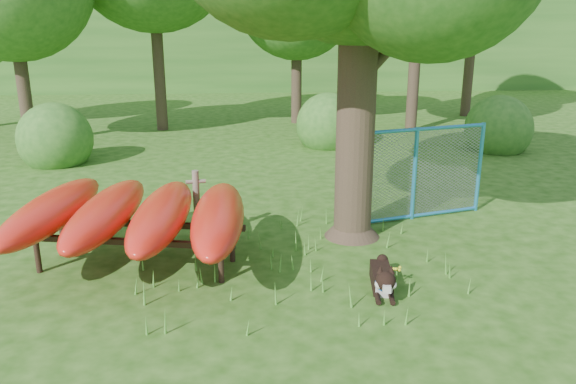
{
  "coord_description": "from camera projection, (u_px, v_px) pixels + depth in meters",
  "views": [
    {
      "loc": [
        -0.46,
        -6.48,
        3.31
      ],
      "look_at": [
        0.2,
        1.2,
        1.0
      ],
      "focal_mm": 35.0,
      "sensor_mm": 36.0,
      "label": 1
    }
  ],
  "objects": [
    {
      "name": "ground",
      "position": [
        280.0,
        294.0,
        7.17
      ],
      "size": [
        80.0,
        80.0,
        0.0
      ],
      "primitive_type": "plane",
      "color": "#1E470E",
      "rests_on": "ground"
    },
    {
      "name": "wooden_post",
      "position": [
        197.0,
        204.0,
        8.81
      ],
      "size": [
        0.31,
        0.12,
        1.14
      ],
      "rotation": [
        0.0,
        0.0,
        0.17
      ],
      "color": "#605848",
      "rests_on": "ground"
    },
    {
      "name": "kayak_rack",
      "position": [
        134.0,
        214.0,
        7.76
      ],
      "size": [
        3.28,
        3.51,
        1.03
      ],
      "rotation": [
        0.0,
        0.0,
        -0.2
      ],
      "color": "black",
      "rests_on": "ground"
    },
    {
      "name": "husky_dog",
      "position": [
        383.0,
        279.0,
        7.2
      ],
      "size": [
        0.38,
        1.08,
        0.48
      ],
      "rotation": [
        0.0,
        0.0,
        -0.14
      ],
      "color": "black",
      "rests_on": "ground"
    },
    {
      "name": "fence_section",
      "position": [
        414.0,
        174.0,
        9.72
      ],
      "size": [
        2.72,
        0.81,
        2.73
      ],
      "rotation": [
        0.0,
        0.0,
        0.27
      ],
      "color": "#2A89C6",
      "rests_on": "ground"
    },
    {
      "name": "wildflower_clump",
      "position": [
        397.0,
        270.0,
        7.37
      ],
      "size": [
        0.12,
        0.11,
        0.26
      ],
      "rotation": [
        0.0,
        0.0,
        0.01
      ],
      "color": "#529832",
      "rests_on": "ground"
    },
    {
      "name": "shrub_left",
      "position": [
        58.0,
        163.0,
        13.93
      ],
      "size": [
        1.8,
        1.8,
        1.8
      ],
      "primitive_type": "sphere",
      "color": "#2B601F",
      "rests_on": "ground"
    },
    {
      "name": "shrub_right",
      "position": [
        496.0,
        150.0,
        15.34
      ],
      "size": [
        1.8,
        1.8,
        1.8
      ],
      "primitive_type": "sphere",
      "color": "#2B601F",
      "rests_on": "ground"
    },
    {
      "name": "shrub_mid",
      "position": [
        328.0,
        146.0,
        15.93
      ],
      "size": [
        1.8,
        1.8,
        1.8
      ],
      "primitive_type": "sphere",
      "color": "#2B601F",
      "rests_on": "ground"
    },
    {
      "name": "wooded_hillside",
      "position": [
        246.0,
        30.0,
        33.04
      ],
      "size": [
        80.0,
        12.0,
        6.0
      ],
      "primitive_type": "cube",
      "color": "#2B601F",
      "rests_on": "ground"
    }
  ]
}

